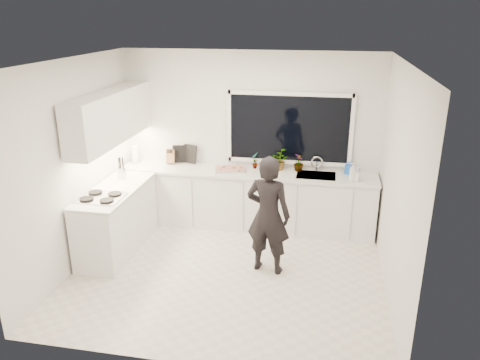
# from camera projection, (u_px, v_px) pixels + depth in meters

# --- Properties ---
(floor) EXTENTS (4.00, 3.50, 0.02)m
(floor) POSITION_uv_depth(u_px,v_px,m) (227.00, 272.00, 6.15)
(floor) COLOR beige
(floor) RESTS_ON ground
(wall_back) EXTENTS (4.00, 0.02, 2.70)m
(wall_back) POSITION_uv_depth(u_px,v_px,m) (250.00, 139.00, 7.32)
(wall_back) COLOR white
(wall_back) RESTS_ON ground
(wall_left) EXTENTS (0.02, 3.50, 2.70)m
(wall_left) POSITION_uv_depth(u_px,v_px,m) (75.00, 165.00, 6.04)
(wall_left) COLOR white
(wall_left) RESTS_ON ground
(wall_right) EXTENTS (0.02, 3.50, 2.70)m
(wall_right) POSITION_uv_depth(u_px,v_px,m) (398.00, 186.00, 5.34)
(wall_right) COLOR white
(wall_right) RESTS_ON ground
(ceiling) EXTENTS (4.00, 3.50, 0.02)m
(ceiling) POSITION_uv_depth(u_px,v_px,m) (225.00, 60.00, 5.23)
(ceiling) COLOR white
(ceiling) RESTS_ON wall_back
(window) EXTENTS (1.80, 0.02, 1.00)m
(window) POSITION_uv_depth(u_px,v_px,m) (289.00, 128.00, 7.11)
(window) COLOR black
(window) RESTS_ON wall_back
(base_cabinets_back) EXTENTS (3.92, 0.58, 0.88)m
(base_cabinets_back) POSITION_uv_depth(u_px,v_px,m) (247.00, 200.00, 7.34)
(base_cabinets_back) COLOR white
(base_cabinets_back) RESTS_ON floor
(base_cabinets_left) EXTENTS (0.58, 1.60, 0.88)m
(base_cabinets_left) POSITION_uv_depth(u_px,v_px,m) (117.00, 220.00, 6.61)
(base_cabinets_left) COLOR white
(base_cabinets_left) RESTS_ON floor
(countertop_back) EXTENTS (3.94, 0.62, 0.04)m
(countertop_back) POSITION_uv_depth(u_px,v_px,m) (247.00, 172.00, 7.17)
(countertop_back) COLOR silver
(countertop_back) RESTS_ON base_cabinets_back
(countertop_left) EXTENTS (0.62, 1.60, 0.04)m
(countertop_left) POSITION_uv_depth(u_px,v_px,m) (114.00, 190.00, 6.46)
(countertop_left) COLOR silver
(countertop_left) RESTS_ON base_cabinets_left
(upper_cabinets) EXTENTS (0.34, 2.10, 0.70)m
(upper_cabinets) POSITION_uv_depth(u_px,v_px,m) (111.00, 117.00, 6.48)
(upper_cabinets) COLOR white
(upper_cabinets) RESTS_ON wall_left
(sink) EXTENTS (0.58, 0.42, 0.14)m
(sink) POSITION_uv_depth(u_px,v_px,m) (316.00, 178.00, 7.01)
(sink) COLOR silver
(sink) RESTS_ON countertop_back
(faucet) EXTENTS (0.03, 0.03, 0.22)m
(faucet) POSITION_uv_depth(u_px,v_px,m) (317.00, 164.00, 7.14)
(faucet) COLOR silver
(faucet) RESTS_ON countertop_back
(stovetop) EXTENTS (0.56, 0.48, 0.03)m
(stovetop) POSITION_uv_depth(u_px,v_px,m) (101.00, 197.00, 6.13)
(stovetop) COLOR black
(stovetop) RESTS_ON countertop_left
(person) EXTENTS (0.63, 0.47, 1.57)m
(person) POSITION_uv_depth(u_px,v_px,m) (268.00, 215.00, 5.94)
(person) COLOR black
(person) RESTS_ON floor
(pizza_tray) EXTENTS (0.53, 0.45, 0.03)m
(pizza_tray) POSITION_uv_depth(u_px,v_px,m) (230.00, 170.00, 7.19)
(pizza_tray) COLOR silver
(pizza_tray) RESTS_ON countertop_back
(pizza) EXTENTS (0.49, 0.40, 0.01)m
(pizza) POSITION_uv_depth(u_px,v_px,m) (230.00, 169.00, 7.18)
(pizza) COLOR #A83A16
(pizza) RESTS_ON pizza_tray
(watering_can) EXTENTS (0.15, 0.15, 0.13)m
(watering_can) POSITION_uv_depth(u_px,v_px,m) (349.00, 170.00, 7.03)
(watering_can) COLOR blue
(watering_can) RESTS_ON countertop_back
(paper_towel_roll) EXTENTS (0.12, 0.12, 0.26)m
(paper_towel_roll) POSITION_uv_depth(u_px,v_px,m) (135.00, 155.00, 7.55)
(paper_towel_roll) COLOR white
(paper_towel_roll) RESTS_ON countertop_back
(knife_block) EXTENTS (0.15, 0.12, 0.22)m
(knife_block) POSITION_uv_depth(u_px,v_px,m) (171.00, 157.00, 7.49)
(knife_block) COLOR olive
(knife_block) RESTS_ON countertop_back
(utensil_crock) EXTENTS (0.14, 0.14, 0.16)m
(utensil_crock) POSITION_uv_depth(u_px,v_px,m) (122.00, 173.00, 6.86)
(utensil_crock) COLOR silver
(utensil_crock) RESTS_ON countertop_left
(picture_frame_large) EXTENTS (0.22, 0.07, 0.28)m
(picture_frame_large) POSITION_uv_depth(u_px,v_px,m) (180.00, 154.00, 7.55)
(picture_frame_large) COLOR black
(picture_frame_large) RESTS_ON countertop_back
(picture_frame_small) EXTENTS (0.24, 0.11, 0.30)m
(picture_frame_small) POSITION_uv_depth(u_px,v_px,m) (190.00, 154.00, 7.52)
(picture_frame_small) COLOR black
(picture_frame_small) RESTS_ON countertop_back
(herb_plants) EXTENTS (0.81, 0.36, 0.32)m
(herb_plants) POSITION_uv_depth(u_px,v_px,m) (279.00, 160.00, 7.19)
(herb_plants) COLOR #26662D
(herb_plants) RESTS_ON countertop_back
(soap_bottles) EXTENTS (0.19, 0.13, 0.27)m
(soap_bottles) POSITION_uv_depth(u_px,v_px,m) (354.00, 173.00, 6.71)
(soap_bottles) COLOR #D8BF66
(soap_bottles) RESTS_ON countertop_back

